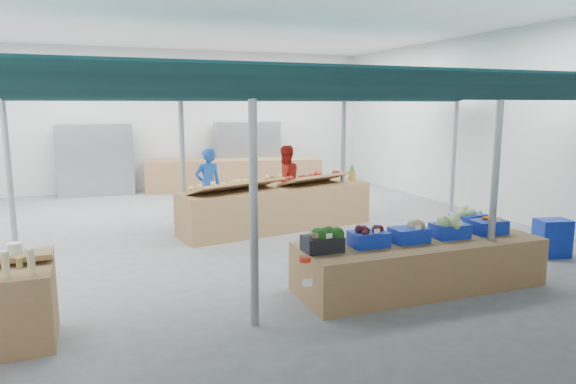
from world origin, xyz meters
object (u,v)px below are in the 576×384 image
Objects in this scene: veg_counter at (419,264)px; vendor_right at (285,181)px; vendor_left at (208,186)px; fruit_counter at (277,208)px; crate_stack at (552,238)px.

veg_counter is 5.11m from vendor_right.
vendor_left is at bearing 111.16° from veg_counter.
vendor_right is (1.80, 0.00, 0.00)m from vendor_left.
fruit_counter is at bearing 100.49° from veg_counter.
veg_counter is 3.04m from crate_stack.
fruit_counter is 2.50× the size of vendor_right.
crate_stack is (3.68, -3.56, -0.12)m from fruit_counter.
veg_counter is at bearing 81.27° from vendor_right.
vendor_left is 1.80m from vendor_right.
crate_stack is 5.61m from vendor_right.
fruit_counter reaches higher than crate_stack.
vendor_right is at bearing 91.75° from veg_counter.
veg_counter is 5.46× the size of crate_stack.
vendor_right is (-0.07, 5.08, 0.48)m from veg_counter.
vendor_right reaches higher than crate_stack.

